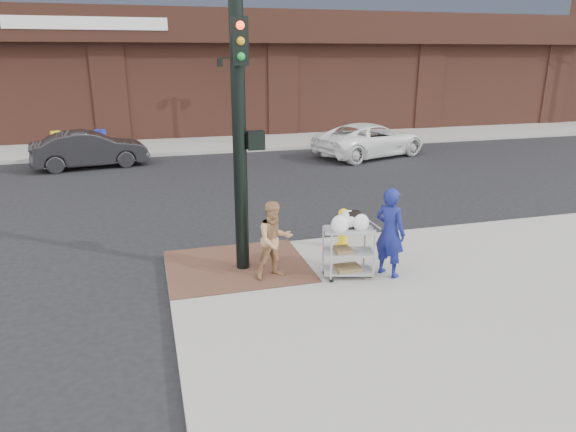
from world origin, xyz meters
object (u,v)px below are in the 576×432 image
object	(u,v)px
woman_blue	(390,232)
pedestrian_tan	(274,240)
minivan_white	(371,140)
utility_cart	(349,248)
traffic_signal_pole	(241,134)
sedan_dark	(90,149)
lamp_post	(233,90)
fire_hydrant	(343,228)

from	to	relation	value
woman_blue	pedestrian_tan	world-z (taller)	woman_blue
minivan_white	utility_cart	distance (m)	13.12
traffic_signal_pole	sedan_dark	world-z (taller)	traffic_signal_pole
woman_blue	minivan_white	bearing A→B (deg)	-52.96
lamp_post	minivan_white	world-z (taller)	lamp_post
lamp_post	traffic_signal_pole	world-z (taller)	traffic_signal_pole
woman_blue	utility_cart	distance (m)	0.84
utility_cart	pedestrian_tan	bearing A→B (deg)	166.53
woman_blue	sedan_dark	world-z (taller)	woman_blue
traffic_signal_pole	fire_hydrant	distance (m)	3.24
sedan_dark	utility_cart	world-z (taller)	utility_cart
fire_hydrant	minivan_white	bearing A→B (deg)	62.67
pedestrian_tan	minivan_white	xyz separation A→B (m)	(7.17, 11.45, -0.19)
lamp_post	utility_cart	size ratio (longest dim) A/B	3.11
sedan_dark	utility_cart	xyz separation A→B (m)	(5.64, -12.62, 0.03)
traffic_signal_pole	pedestrian_tan	xyz separation A→B (m)	(0.48, -0.59, -1.93)
lamp_post	sedan_dark	bearing A→B (deg)	-150.71
utility_cart	traffic_signal_pole	bearing A→B (deg)	153.56
traffic_signal_pole	fire_hydrant	bearing A→B (deg)	12.54
woman_blue	minivan_white	world-z (taller)	woman_blue
pedestrian_tan	fire_hydrant	bearing A→B (deg)	19.26
woman_blue	sedan_dark	size ratio (longest dim) A/B	0.41
lamp_post	minivan_white	size ratio (longest dim) A/B	0.78
lamp_post	minivan_white	bearing A→B (deg)	-40.23
traffic_signal_pole	woman_blue	distance (m)	3.36
utility_cart	fire_hydrant	size ratio (longest dim) A/B	1.42
minivan_white	utility_cart	bearing A→B (deg)	134.68
fire_hydrant	traffic_signal_pole	bearing A→B (deg)	-167.46
traffic_signal_pole	woman_blue	size ratio (longest dim) A/B	2.88
traffic_signal_pole	sedan_dark	bearing A→B (deg)	107.97
woman_blue	fire_hydrant	distance (m)	1.66
traffic_signal_pole	sedan_dark	size ratio (longest dim) A/B	1.17
minivan_white	fire_hydrant	world-z (taller)	minivan_white
traffic_signal_pole	pedestrian_tan	bearing A→B (deg)	-51.05
fire_hydrant	utility_cart	bearing A→B (deg)	-107.70
woman_blue	minivan_white	xyz separation A→B (m)	(5.03, 11.92, -0.31)
traffic_signal_pole	pedestrian_tan	distance (m)	2.07
fire_hydrant	woman_blue	bearing A→B (deg)	-78.70
traffic_signal_pole	utility_cart	distance (m)	2.94
traffic_signal_pole	sedan_dark	distance (m)	12.49
woman_blue	sedan_dark	xyz separation A→B (m)	(-6.41, 12.78, -0.31)
minivan_white	utility_cart	xyz separation A→B (m)	(-5.80, -11.77, 0.02)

